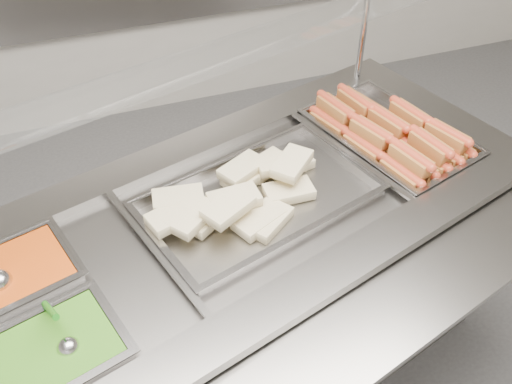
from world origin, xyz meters
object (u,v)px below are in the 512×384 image
object	(u,v)px
steam_counter	(245,298)
pan_hotdogs	(388,142)
pan_wraps	(259,203)
sneeze_guard	(196,66)
serving_spoon	(65,341)

from	to	relation	value
steam_counter	pan_hotdogs	size ratio (longest dim) A/B	3.27
steam_counter	pan_hotdogs	bearing A→B (deg)	16.54
steam_counter	pan_wraps	distance (m)	0.43
pan_hotdogs	sneeze_guard	bearing A→B (deg)	177.27
pan_hotdogs	pan_wraps	distance (m)	0.57
sneeze_guard	pan_hotdogs	bearing A→B (deg)	-2.73
serving_spoon	sneeze_guard	bearing A→B (deg)	47.47
steam_counter	sneeze_guard	distance (m)	0.85
pan_hotdogs	pan_wraps	world-z (taller)	same
serving_spoon	pan_hotdogs	bearing A→B (deg)	23.44
pan_wraps	steam_counter	bearing A→B (deg)	-163.46
pan_hotdogs	pan_wraps	bearing A→B (deg)	-163.46
steam_counter	serving_spoon	xyz separation A→B (m)	(-0.55, -0.32, 0.46)
pan_hotdogs	serving_spoon	bearing A→B (deg)	-156.56
sneeze_guard	pan_wraps	size ratio (longest dim) A/B	2.17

